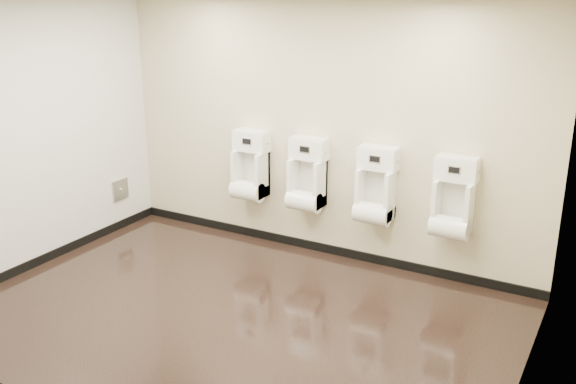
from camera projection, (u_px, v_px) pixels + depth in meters
name	position (u px, v px, depth m)	size (l,w,h in m)	color
ground	(234.00, 316.00, 5.93)	(5.00, 3.50, 0.00)	black
ceiling	(225.00, 1.00, 5.06)	(5.00, 3.50, 0.00)	white
back_wall	(321.00, 131.00, 6.94)	(5.00, 0.02, 2.80)	beige
front_wall	(73.00, 239.00, 4.04)	(5.00, 0.02, 2.80)	beige
left_wall	(30.00, 138.00, 6.66)	(0.02, 3.50, 2.80)	beige
right_wall	(536.00, 222.00, 4.33)	(0.02, 3.50, 2.80)	beige
tile_overlay_left	(31.00, 138.00, 6.65)	(0.01, 3.50, 2.80)	white
skirting_back	(318.00, 247.00, 7.35)	(5.00, 0.02, 0.10)	black
skirting_left	(46.00, 257.00, 7.07)	(0.02, 3.50, 0.10)	black
access_panel	(120.00, 189.00, 7.92)	(0.04, 0.25, 0.25)	#9E9EA3
urinal_0	(250.00, 171.00, 7.38)	(0.42, 0.32, 0.79)	white
urinal_1	(307.00, 180.00, 7.03)	(0.42, 0.32, 0.79)	white
urinal_2	(375.00, 191.00, 6.66)	(0.42, 0.32, 0.79)	white
urinal_3	(453.00, 204.00, 6.28)	(0.42, 0.32, 0.79)	white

